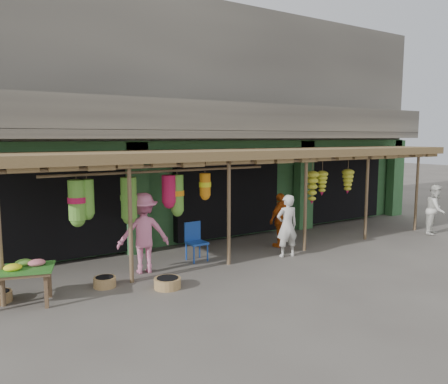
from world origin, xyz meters
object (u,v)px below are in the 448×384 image
person_right (436,209)px  person_shopper (143,233)px  person_vendor (281,220)px  flower_table (15,270)px  blue_chair (195,239)px  person_front (287,226)px

person_right → person_shopper: (-9.50, 1.25, 0.13)m
person_vendor → flower_table: bearing=-4.6°
person_vendor → person_shopper: (-4.23, -0.15, 0.16)m
blue_chair → person_shopper: 1.57m
person_front → flower_table: bearing=9.2°
person_front → person_shopper: 3.76m
blue_chair → person_vendor: person_vendor is taller
blue_chair → person_vendor: 2.74m
person_right → person_front: bearing=155.0°
person_right → person_shopper: person_shopper is taller
person_front → person_right: person_front is taller
flower_table → blue_chair: bearing=28.3°
person_right → person_vendor: bearing=145.1°
person_front → person_right: bearing=-174.6°
person_front → person_vendor: (0.54, 0.90, -0.05)m
flower_table → person_right: (12.28, -0.63, 0.14)m
flower_table → person_front: bearing=15.4°
flower_table → person_shopper: (2.78, 0.62, 0.26)m
flower_table → person_shopper: person_shopper is taller
blue_chair → person_front: (2.19, -1.01, 0.28)m
blue_chair → person_front: bearing=-26.3°
person_shopper → person_vendor: bearing=-166.9°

